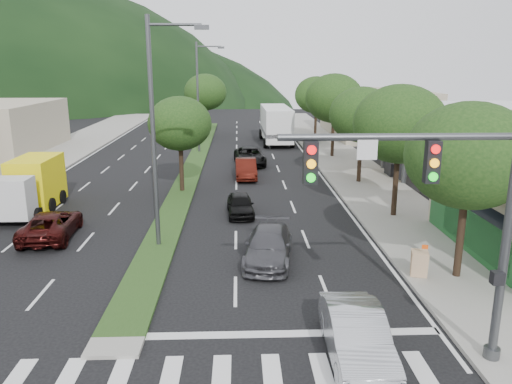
{
  "coord_description": "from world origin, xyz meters",
  "views": [
    {
      "loc": [
        3.64,
        -13.5,
        8.01
      ],
      "look_at": [
        4.5,
        9.95,
        2.01
      ],
      "focal_mm": 35.0,
      "sensor_mm": 36.0,
      "label": 1
    }
  ],
  "objects_px": {
    "tree_r_a": "(469,156)",
    "suv_maroon": "(51,224)",
    "car_queue_a": "(240,205)",
    "car_queue_b": "(269,246)",
    "traffic_signal": "(451,202)",
    "tree_r_c": "(362,115)",
    "tree_r_e": "(316,95)",
    "streetlight_near": "(157,123)",
    "tree_med_far": "(205,92)",
    "motorhome": "(276,124)",
    "tree_med_near": "(180,124)",
    "sedan_silver": "(357,336)",
    "car_queue_c": "(246,169)",
    "tree_r_d": "(334,98)",
    "streetlight_mid": "(200,92)",
    "tree_r_b": "(400,124)",
    "a_frame_sign": "(420,262)",
    "car_queue_d": "(250,156)",
    "box_truck": "(32,187)"
  },
  "relations": [
    {
      "from": "streetlight_mid",
      "to": "streetlight_near",
      "type": "bearing_deg",
      "value": -90.0
    },
    {
      "from": "car_queue_c",
      "to": "motorhome",
      "type": "height_order",
      "value": "motorhome"
    },
    {
      "from": "tree_med_near",
      "to": "car_queue_d",
      "type": "relative_size",
      "value": 1.19
    },
    {
      "from": "car_queue_c",
      "to": "tree_r_d",
      "type": "bearing_deg",
      "value": 44.71
    },
    {
      "from": "tree_r_e",
      "to": "streetlight_mid",
      "type": "height_order",
      "value": "streetlight_mid"
    },
    {
      "from": "tree_med_far",
      "to": "suv_maroon",
      "type": "xyz_separation_m",
      "value": [
        -5.27,
        -34.6,
        -4.36
      ]
    },
    {
      "from": "tree_med_far",
      "to": "traffic_signal",
      "type": "bearing_deg",
      "value": -78.78
    },
    {
      "from": "tree_r_c",
      "to": "sedan_silver",
      "type": "distance_m",
      "value": 22.21
    },
    {
      "from": "sedan_silver",
      "to": "tree_med_far",
      "type": "bearing_deg",
      "value": 99.83
    },
    {
      "from": "car_queue_d",
      "to": "motorhome",
      "type": "xyz_separation_m",
      "value": [
        3.05,
        12.02,
        1.29
      ]
    },
    {
      "from": "box_truck",
      "to": "car_queue_c",
      "type": "bearing_deg",
      "value": -146.99
    },
    {
      "from": "car_queue_c",
      "to": "box_truck",
      "type": "xyz_separation_m",
      "value": [
        -12.06,
        -7.96,
        0.69
      ]
    },
    {
      "from": "tree_r_c",
      "to": "suv_maroon",
      "type": "height_order",
      "value": "tree_r_c"
    },
    {
      "from": "tree_r_e",
      "to": "streetlight_near",
      "type": "bearing_deg",
      "value": -110.23
    },
    {
      "from": "car_queue_c",
      "to": "streetlight_mid",
      "type": "bearing_deg",
      "value": 108.55
    },
    {
      "from": "car_queue_c",
      "to": "sedan_silver",
      "type": "bearing_deg",
      "value": -84.66
    },
    {
      "from": "tree_r_c",
      "to": "car_queue_b",
      "type": "xyz_separation_m",
      "value": [
        -7.12,
        -13.89,
        -4.08
      ]
    },
    {
      "from": "tree_r_b",
      "to": "tree_r_d",
      "type": "bearing_deg",
      "value": 90.0
    },
    {
      "from": "tree_r_a",
      "to": "streetlight_near",
      "type": "xyz_separation_m",
      "value": [
        -11.79,
        4.0,
        0.76
      ]
    },
    {
      "from": "a_frame_sign",
      "to": "tree_med_near",
      "type": "bearing_deg",
      "value": 141.49
    },
    {
      "from": "suv_maroon",
      "to": "car_queue_b",
      "type": "xyz_separation_m",
      "value": [
        10.16,
        -3.3,
        0.02
      ]
    },
    {
      "from": "traffic_signal",
      "to": "tree_r_c",
      "type": "bearing_deg",
      "value": 82.15
    },
    {
      "from": "tree_med_near",
      "to": "traffic_signal",
      "type": "bearing_deg",
      "value": -65.2
    },
    {
      "from": "streetlight_near",
      "to": "suv_maroon",
      "type": "bearing_deg",
      "value": 165.62
    },
    {
      "from": "tree_r_a",
      "to": "sedan_silver",
      "type": "bearing_deg",
      "value": -134.39
    },
    {
      "from": "car_queue_a",
      "to": "car_queue_b",
      "type": "distance_m",
      "value": 6.75
    },
    {
      "from": "tree_r_a",
      "to": "car_queue_d",
      "type": "relative_size",
      "value": 1.32
    },
    {
      "from": "tree_med_near",
      "to": "motorhome",
      "type": "relative_size",
      "value": 0.62
    },
    {
      "from": "streetlight_mid",
      "to": "suv_maroon",
      "type": "xyz_separation_m",
      "value": [
        -5.48,
        -23.6,
        -4.93
      ]
    },
    {
      "from": "suv_maroon",
      "to": "car_queue_b",
      "type": "height_order",
      "value": "car_queue_b"
    },
    {
      "from": "tree_r_c",
      "to": "streetlight_mid",
      "type": "relative_size",
      "value": 0.65
    },
    {
      "from": "tree_r_d",
      "to": "streetlight_mid",
      "type": "bearing_deg",
      "value": 165.73
    },
    {
      "from": "tree_r_b",
      "to": "tree_med_near",
      "type": "height_order",
      "value": "tree_r_b"
    },
    {
      "from": "car_queue_a",
      "to": "car_queue_b",
      "type": "height_order",
      "value": "car_queue_b"
    },
    {
      "from": "a_frame_sign",
      "to": "tree_r_d",
      "type": "bearing_deg",
      "value": 101.42
    },
    {
      "from": "tree_r_a",
      "to": "tree_med_far",
      "type": "bearing_deg",
      "value": 106.7
    },
    {
      "from": "streetlight_near",
      "to": "streetlight_mid",
      "type": "xyz_separation_m",
      "value": [
        0.0,
        25.0,
        0.0
      ]
    },
    {
      "from": "motorhome",
      "to": "tree_med_near",
      "type": "bearing_deg",
      "value": -110.84
    },
    {
      "from": "tree_med_near",
      "to": "streetlight_mid",
      "type": "distance_m",
      "value": 15.05
    },
    {
      "from": "traffic_signal",
      "to": "tree_r_b",
      "type": "bearing_deg",
      "value": 77.63
    },
    {
      "from": "suv_maroon",
      "to": "car_queue_c",
      "type": "height_order",
      "value": "car_queue_c"
    },
    {
      "from": "streetlight_near",
      "to": "streetlight_mid",
      "type": "distance_m",
      "value": 25.0
    },
    {
      "from": "tree_med_near",
      "to": "suv_maroon",
      "type": "xyz_separation_m",
      "value": [
        -5.27,
        -8.6,
        -3.78
      ]
    },
    {
      "from": "streetlight_near",
      "to": "car_queue_b",
      "type": "height_order",
      "value": "streetlight_near"
    },
    {
      "from": "car_queue_a",
      "to": "box_truck",
      "type": "height_order",
      "value": "box_truck"
    },
    {
      "from": "tree_med_near",
      "to": "motorhome",
      "type": "bearing_deg",
      "value": 69.94
    },
    {
      "from": "tree_r_c",
      "to": "suv_maroon",
      "type": "bearing_deg",
      "value": -148.47
    },
    {
      "from": "tree_r_a",
      "to": "box_truck",
      "type": "relative_size",
      "value": 1.11
    },
    {
      "from": "tree_r_a",
      "to": "suv_maroon",
      "type": "distance_m",
      "value": 18.57
    },
    {
      "from": "a_frame_sign",
      "to": "traffic_signal",
      "type": "bearing_deg",
      "value": -90.29
    }
  ]
}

